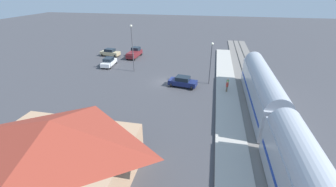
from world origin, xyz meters
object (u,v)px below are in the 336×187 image
object	(u,v)px
pickup_maroon	(134,53)
light_pole_lot_center	(132,43)
sedan_tan	(110,52)
sedan_white	(109,62)
light_pole_near_platform	(211,58)
pedestrian_waiting_far	(228,83)
station_building	(57,150)
sedan_navy	(183,82)
pedestrian_on_platform	(227,86)

from	to	relation	value
pickup_maroon	light_pole_lot_center	bearing A→B (deg)	108.77
sedan_tan	sedan_white	bearing A→B (deg)	113.00
light_pole_near_platform	pedestrian_waiting_far	bearing A→B (deg)	141.35
pedestrian_waiting_far	station_building	bearing A→B (deg)	55.73
station_building	sedan_navy	world-z (taller)	station_building
station_building	sedan_tan	distance (m)	36.86
sedan_navy	light_pole_lot_center	size ratio (longest dim) A/B	0.55
pedestrian_waiting_far	light_pole_near_platform	xyz separation A→B (m)	(2.82, -2.26, 3.14)
pedestrian_waiting_far	light_pole_lot_center	bearing A→B (deg)	-17.79
station_building	light_pole_near_platform	bearing A→B (deg)	-116.13
sedan_tan	light_pole_near_platform	bearing A→B (deg)	152.78
sedan_navy	pickup_maroon	xyz separation A→B (m)	(13.18, -14.22, 0.15)
sedan_white	pickup_maroon	world-z (taller)	pickup_maroon
station_building	pedestrian_waiting_far	distance (m)	24.96
station_building	sedan_navy	bearing A→B (deg)	-108.76
sedan_white	light_pole_near_platform	size ratio (longest dim) A/B	0.67
pedestrian_on_platform	sedan_white	world-z (taller)	pedestrian_on_platform
sedan_navy	light_pole_lot_center	distance (m)	12.29
pickup_maroon	light_pole_near_platform	xyz separation A→B (m)	(-17.32, 12.16, 3.39)
pedestrian_waiting_far	light_pole_near_platform	distance (m)	4.78
station_building	sedan_tan	bearing A→B (deg)	-70.92
light_pole_lot_center	sedan_tan	bearing A→B (deg)	-44.26
light_pole_near_platform	sedan_tan	bearing A→B (deg)	-27.22
sedan_tan	light_pole_lot_center	size ratio (longest dim) A/B	0.54
light_pole_lot_center	sedan_navy	bearing A→B (deg)	152.44
pickup_maroon	light_pole_near_platform	distance (m)	21.43
pedestrian_on_platform	sedan_tan	bearing A→B (deg)	-30.37
light_pole_lot_center	light_pole_near_platform	bearing A→B (deg)	167.25
sedan_tan	light_pole_near_platform	distance (m)	26.36
pedestrian_waiting_far	sedan_navy	distance (m)	6.98
sedan_navy	light_pole_lot_center	xyz separation A→B (m)	(10.14, -5.29, 4.49)
pedestrian_on_platform	light_pole_lot_center	world-z (taller)	light_pole_lot_center
pickup_maroon	light_pole_near_platform	bearing A→B (deg)	144.92
pedestrian_on_platform	sedan_navy	xyz separation A→B (m)	(6.87, -1.20, -0.40)
sedan_white	pickup_maroon	bearing A→B (deg)	-113.28
light_pole_near_platform	station_building	bearing A→B (deg)	63.87
light_pole_lot_center	station_building	bearing A→B (deg)	96.75
sedan_white	sedan_navy	world-z (taller)	same
sedan_white	light_pole_lot_center	xyz separation A→B (m)	(-6.05, 1.91, 4.49)
sedan_tan	sedan_navy	bearing A→B (deg)	143.72
station_building	pedestrian_on_platform	world-z (taller)	station_building
sedan_white	light_pole_lot_center	distance (m)	7.77
pedestrian_waiting_far	sedan_white	distance (m)	24.32
station_building	pedestrian_on_platform	distance (m)	24.08
station_building	sedan_white	size ratio (longest dim) A/B	2.66
station_building	light_pole_lot_center	bearing A→B (deg)	-83.25
sedan_navy	light_pole_near_platform	world-z (taller)	light_pole_near_platform
light_pole_near_platform	pickup_maroon	bearing A→B (deg)	-35.08
station_building	sedan_white	world-z (taller)	station_building
pedestrian_on_platform	sedan_navy	world-z (taller)	pedestrian_on_platform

